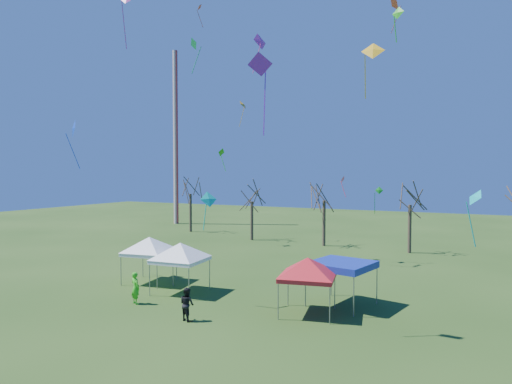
% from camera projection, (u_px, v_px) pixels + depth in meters
% --- Properties ---
extents(ground, '(140.00, 140.00, 0.00)m').
position_uv_depth(ground, '(219.00, 317.00, 23.64)').
color(ground, '#244215').
rests_on(ground, ground).
extents(radio_mast, '(0.70, 0.70, 25.00)m').
position_uv_depth(radio_mast, '(176.00, 138.00, 66.01)').
color(radio_mast, silver).
rests_on(radio_mast, ground).
extents(tree_0, '(3.83, 3.83, 8.44)m').
position_uv_depth(tree_0, '(190.00, 180.00, 57.15)').
color(tree_0, '#3D2D21').
rests_on(tree_0, ground).
extents(tree_1, '(3.42, 3.42, 7.54)m').
position_uv_depth(tree_1, '(252.00, 188.00, 50.22)').
color(tree_1, '#3D2D21').
rests_on(tree_1, ground).
extents(tree_2, '(3.71, 3.71, 8.18)m').
position_uv_depth(tree_2, '(324.00, 184.00, 46.19)').
color(tree_2, '#3D2D21').
rests_on(tree_2, ground).
extents(tree_3, '(3.59, 3.59, 7.91)m').
position_uv_depth(tree_3, '(410.00, 188.00, 42.13)').
color(tree_3, '#3D2D21').
rests_on(tree_3, ground).
extents(tent_white_west, '(4.02, 4.02, 3.59)m').
position_uv_depth(tent_white_west, '(149.00, 240.00, 30.91)').
color(tent_white_west, gray).
rests_on(tent_white_west, ground).
extents(tent_white_mid, '(4.07, 4.07, 3.60)m').
position_uv_depth(tent_white_mid, '(180.00, 246.00, 28.29)').
color(tent_white_mid, gray).
rests_on(tent_white_mid, ground).
extents(tent_red, '(3.87, 3.87, 3.48)m').
position_uv_depth(tent_red, '(308.00, 261.00, 23.98)').
color(tent_red, gray).
rests_on(tent_red, ground).
extents(tent_blue, '(3.70, 3.70, 2.47)m').
position_uv_depth(tent_blue, '(342.00, 265.00, 25.59)').
color(tent_blue, gray).
rests_on(tent_blue, ground).
extents(person_green, '(0.78, 0.65, 1.83)m').
position_uv_depth(person_green, '(136.00, 288.00, 25.92)').
color(person_green, green).
rests_on(person_green, ground).
extents(person_dark, '(0.97, 0.85, 1.67)m').
position_uv_depth(person_dark, '(187.00, 304.00, 23.02)').
color(person_dark, black).
rests_on(person_dark, ground).
extents(kite_22, '(0.75, 0.72, 2.29)m').
position_uv_depth(kite_22, '(379.00, 192.00, 37.66)').
color(kite_22, '#169322').
rests_on(kite_22, ground).
extents(kite_5, '(1.34, 1.02, 3.84)m').
position_uv_depth(kite_5, '(260.00, 65.00, 21.09)').
color(kite_5, purple).
rests_on(kite_5, ground).
extents(kite_11, '(1.04, 1.61, 3.33)m').
position_uv_depth(kite_11, '(260.00, 41.00, 36.91)').
color(kite_11, '#EB34A4').
rests_on(kite_11, ground).
extents(kite_21, '(0.70, 0.78, 1.97)m').
position_uv_depth(kite_21, '(199.00, 8.00, 39.49)').
color(kite_21, '#DE4514').
rests_on(kite_21, ground).
extents(kite_27, '(1.17, 0.88, 2.58)m').
position_uv_depth(kite_27, '(373.00, 51.00, 20.65)').
color(kite_27, yellow).
rests_on(kite_27, ground).
extents(kite_19, '(0.50, 0.70, 1.87)m').
position_uv_depth(kite_19, '(343.00, 180.00, 38.01)').
color(kite_19, '#E63366').
rests_on(kite_19, ground).
extents(kite_13, '(0.69, 1.00, 2.41)m').
position_uv_depth(kite_13, '(221.00, 153.00, 46.60)').
color(kite_13, green).
rests_on(kite_13, ground).
extents(kite_18, '(0.80, 0.50, 2.02)m').
position_uv_depth(kite_18, '(398.00, 14.00, 26.10)').
color(kite_18, green).
rests_on(kite_18, ground).
extents(kite_3, '(1.46, 1.69, 3.44)m').
position_uv_depth(kite_3, '(395.00, 4.00, 40.68)').
color(kite_3, '#E34515').
rests_on(kite_3, ground).
extents(kite_7, '(1.15, 1.05, 2.99)m').
position_uv_depth(kite_7, '(194.00, 44.00, 36.35)').
color(kite_7, '#16943E').
rests_on(kite_7, ground).
extents(kite_17, '(1.13, 1.22, 3.10)m').
position_uv_depth(kite_17, '(475.00, 198.00, 23.66)').
color(kite_17, '#0BAAA9').
rests_on(kite_17, ground).
extents(kite_14, '(1.32, 1.20, 3.59)m').
position_uv_depth(kite_14, '(73.00, 129.00, 32.83)').
color(kite_14, blue).
rests_on(kite_14, ground).
extents(kite_2, '(0.87, 1.25, 2.98)m').
position_uv_depth(kite_2, '(243.00, 105.00, 50.13)').
color(kite_2, orange).
rests_on(kite_2, ground).
extents(kite_1, '(1.01, 1.11, 2.22)m').
position_uv_depth(kite_1, '(209.00, 200.00, 25.46)').
color(kite_1, '#0CBEA8').
rests_on(kite_1, ground).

